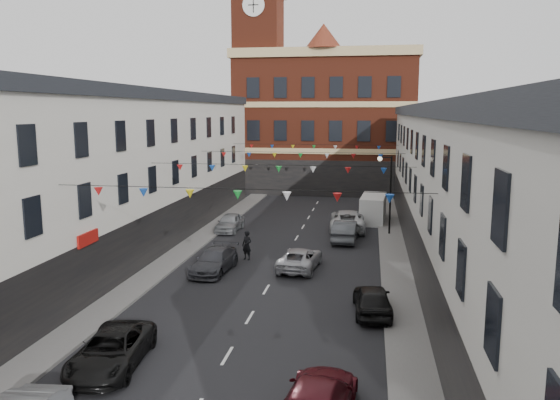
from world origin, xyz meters
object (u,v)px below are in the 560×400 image
Objects in this scene: moving_car at (300,259)px; white_van at (373,209)px; car_right_c at (317,400)px; pedestrian at (247,245)px; car_right_d at (372,300)px; car_right_f at (348,220)px; car_right_e at (345,231)px; car_left_e at (230,223)px; street_lamp at (387,184)px; car_left_c at (112,350)px; car_left_d at (214,261)px.

white_van is at bearing -101.47° from moving_car.
pedestrian is at bearing -64.41° from car_right_c.
car_right_c is 9.44m from car_right_d.
moving_car is at bearing 0.66° from pedestrian.
car_right_f is 11.47m from pedestrian.
car_right_e is (-0.24, 23.53, 0.06)m from car_right_c.
moving_car is (-2.35, -7.52, -0.13)m from car_right_e.
car_right_c reaches higher than moving_car.
car_right_c reaches higher than car_left_e.
moving_car is 15.64m from white_van.
car_right_c is 31.08m from white_van.
street_lamp is 4.50m from car_right_f.
car_right_d is at bearing -22.99° from pedestrian.
pedestrian is at bearing -18.16° from moving_car.
car_right_d is at bearing 126.99° from moving_car.
car_left_c is 26.09m from car_right_f.
car_left_e is 0.88× the size of car_right_e.
car_left_d is at bearing 58.11° from car_right_f.
white_van is 2.71× the size of pedestrian.
car_left_e is 0.83× the size of car_right_c.
white_van is (9.20, 16.41, 0.45)m from car_left_d.
street_lamp is at bearing -113.42° from moving_car.
car_left_c is 15.23m from pedestrian.
car_left_c is at bearing 31.59° from car_right_d.
car_left_c is 11.70m from car_right_d.
car_left_d is at bearing -90.76° from pedestrian.
street_lamp is at bearing 3.84° from car_left_e.
street_lamp is 11.72m from moving_car.
car_right_f is 4.20m from white_van.
car_left_c is 1.03× the size of car_right_e.
car_left_c is at bearing 70.84° from car_right_f.
street_lamp is at bearing -138.53° from car_right_e.
car_left_c is 0.95× the size of white_van.
car_right_c is 1.05× the size of car_right_e.
car_left_d is at bearing 82.91° from car_left_c.
moving_car is at bearing 75.89° from car_right_f.
car_left_d is 10.92m from car_left_e.
car_left_d is at bearing -56.76° from car_right_c.
car_right_e reaches higher than car_left_e.
car_right_f is at bearing 154.48° from street_lamp.
car_left_c is (-10.48, -23.57, -3.24)m from street_lamp.
car_right_f is 1.15× the size of white_van.
street_lamp reaches higher than moving_car.
car_left_c is at bearing -85.00° from car_left_e.
street_lamp is 1.46× the size of car_right_d.
street_lamp reaches higher than car_right_c.
car_right_d is 0.88× the size of car_right_e.
car_right_c is at bearing -22.54° from car_left_c.
car_left_d is 1.12× the size of car_right_d.
car_left_e reaches higher than car_left_c.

